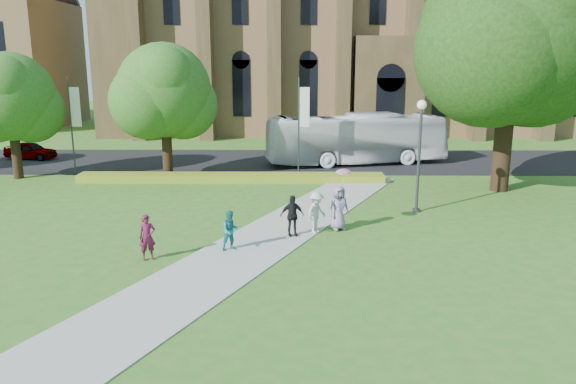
{
  "coord_description": "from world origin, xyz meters",
  "views": [
    {
      "loc": [
        1.68,
        -19.18,
        7.01
      ],
      "look_at": [
        1.46,
        3.72,
        1.6
      ],
      "focal_mm": 35.0,
      "sensor_mm": 36.0,
      "label": 1
    }
  ],
  "objects_px": {
    "streetlamp": "(420,143)",
    "large_tree": "(513,33)",
    "car_0": "(30,150)",
    "pedestrian_0": "(147,237)",
    "tour_coach": "(356,139)"
  },
  "relations": [
    {
      "from": "streetlamp",
      "to": "large_tree",
      "type": "height_order",
      "value": "large_tree"
    },
    {
      "from": "streetlamp",
      "to": "large_tree",
      "type": "relative_size",
      "value": 0.4
    },
    {
      "from": "large_tree",
      "to": "car_0",
      "type": "bearing_deg",
      "value": 162.33
    },
    {
      "from": "pedestrian_0",
      "to": "car_0",
      "type": "bearing_deg",
      "value": 100.37
    },
    {
      "from": "streetlamp",
      "to": "tour_coach",
      "type": "bearing_deg",
      "value": 96.9
    },
    {
      "from": "tour_coach",
      "to": "car_0",
      "type": "distance_m",
      "value": 23.35
    },
    {
      "from": "tour_coach",
      "to": "car_0",
      "type": "relative_size",
      "value": 3.37
    },
    {
      "from": "tour_coach",
      "to": "car_0",
      "type": "xyz_separation_m",
      "value": [
        -23.27,
        1.61,
        -1.09
      ]
    },
    {
      "from": "large_tree",
      "to": "tour_coach",
      "type": "bearing_deg",
      "value": 131.1
    },
    {
      "from": "streetlamp",
      "to": "large_tree",
      "type": "xyz_separation_m",
      "value": [
        5.5,
        4.5,
        5.07
      ]
    },
    {
      "from": "large_tree",
      "to": "streetlamp",
      "type": "bearing_deg",
      "value": -140.71
    },
    {
      "from": "large_tree",
      "to": "pedestrian_0",
      "type": "bearing_deg",
      "value": -145.92
    },
    {
      "from": "streetlamp",
      "to": "pedestrian_0",
      "type": "xyz_separation_m",
      "value": [
        -11.03,
        -6.68,
        -2.44
      ]
    },
    {
      "from": "tour_coach",
      "to": "streetlamp",
      "type": "bearing_deg",
      "value": 174.56
    },
    {
      "from": "streetlamp",
      "to": "pedestrian_0",
      "type": "distance_m",
      "value": 13.12
    }
  ]
}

